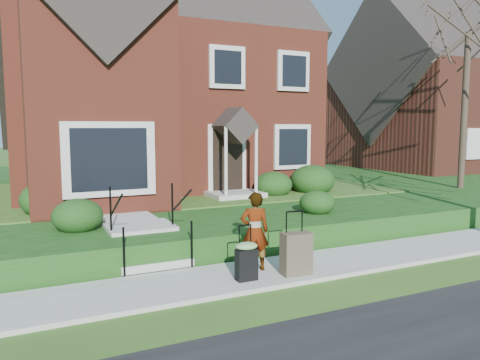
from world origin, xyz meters
TOP-DOWN VIEW (x-y plane):
  - ground at (0.00, 0.00)m, footprint 120.00×120.00m
  - sidewalk at (0.00, 0.00)m, footprint 60.00×1.60m
  - terrace at (4.00, 10.90)m, footprint 44.00×20.00m
  - walkway at (-2.50, 5.00)m, footprint 1.20×6.00m
  - main_house at (-0.21, 9.61)m, footprint 10.40×10.20m
  - neighbour_house at (16.00, 11.00)m, footprint 9.40×8.00m
  - front_steps at (-2.50, 1.84)m, footprint 1.40×2.02m
  - foundation_shrubs at (0.24, 4.77)m, footprint 9.56×4.27m
  - woman at (-0.85, 0.14)m, footprint 0.63×0.50m
  - suitcase_black at (-1.26, -0.33)m, footprint 0.41×0.34m
  - suitcase_olive at (-0.29, -0.43)m, footprint 0.56×0.34m
  - tree_gap at (9.42, 3.98)m, footprint 5.92×5.92m

SIDE VIEW (x-z plane):
  - ground at x=0.00m, z-range 0.00..0.00m
  - sidewalk at x=0.00m, z-range 0.00..0.08m
  - terrace at x=4.00m, z-range 0.00..0.60m
  - suitcase_black at x=-1.26m, z-range -0.03..0.96m
  - suitcase_olive at x=-0.29m, z-range -0.11..1.06m
  - front_steps at x=-2.50m, z-range -0.28..1.22m
  - walkway at x=-2.50m, z-range 0.60..0.66m
  - woman at x=-0.85m, z-range 0.08..1.57m
  - foundation_shrubs at x=0.24m, z-range 0.53..1.56m
  - neighbour_house at x=16.00m, z-range 0.65..9.85m
  - main_house at x=-0.21m, z-range 0.56..9.96m
  - tree_gap at x=9.42m, z-range 2.29..10.75m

